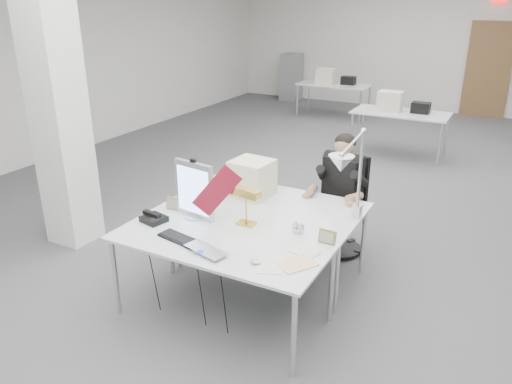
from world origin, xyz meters
TOP-DOWN VIEW (x-y plane):
  - room_shell at (0.04, 0.13)m, footprint 10.04×14.04m
  - desk_main at (0.00, -2.50)m, footprint 1.80×0.90m
  - desk_second at (0.00, -1.60)m, footprint 1.80×0.90m
  - bg_desk_a at (0.20, 3.00)m, footprint 1.60×0.80m
  - bg_desk_b at (-1.80, 5.20)m, footprint 1.60×0.80m
  - filing_cabinet at (-3.50, 6.65)m, footprint 0.45×0.55m
  - office_chair at (0.50, -0.88)m, footprint 0.64×0.64m
  - seated_person at (0.50, -0.93)m, footprint 0.58×0.67m
  - monitor at (-0.44, -2.23)m, footprint 0.42×0.10m
  - pennant at (-0.18, -2.26)m, footprint 0.41×0.19m
  - keyboard at (-0.28, -2.67)m, footprint 0.44×0.22m
  - laptop at (0.00, -2.80)m, footprint 0.43×0.33m
  - mouse at (0.44, -2.72)m, footprint 0.10×0.08m
  - bankers_lamp at (0.04, -2.15)m, footprint 0.35×0.18m
  - desk_phone at (-0.71, -2.49)m, footprint 0.24×0.22m
  - picture_frame_left at (-0.71, -2.18)m, footprint 0.16×0.06m
  - picture_frame_right at (0.79, -2.16)m, footprint 0.15×0.04m
  - desk_clock at (0.51, -2.09)m, footprint 0.11×0.05m
  - paper_stack_a at (0.54, -2.68)m, footprint 0.29×0.33m
  - paper_stack_b at (0.71, -2.58)m, footprint 0.32×0.34m
  - paper_stack_c at (0.69, -2.38)m, footprint 0.24×0.20m
  - beige_monitor at (-0.25, -1.52)m, footprint 0.41×0.39m
  - architect_lamp at (0.85, -1.80)m, footprint 0.40×0.77m

SIDE VIEW (x-z plane):
  - office_chair at x=0.50m, z-range 0.00..1.11m
  - filing_cabinet at x=-3.50m, z-range 0.00..1.20m
  - desk_main at x=0.00m, z-range 0.73..0.75m
  - desk_second at x=0.00m, z-range 0.73..0.75m
  - bg_desk_a at x=0.20m, z-range 0.73..0.75m
  - bg_desk_b at x=-1.80m, z-range 0.73..0.75m
  - paper_stack_a at x=0.54m, z-range 0.76..0.76m
  - paper_stack_c at x=0.69m, z-range 0.76..0.76m
  - paper_stack_b at x=0.71m, z-range 0.76..0.76m
  - keyboard at x=-0.28m, z-range 0.76..0.78m
  - laptop at x=0.00m, z-range 0.76..0.78m
  - mouse at x=0.44m, z-range 0.76..0.79m
  - desk_phone at x=-0.71m, z-range 0.75..0.81m
  - desk_clock at x=0.51m, z-range 0.75..0.86m
  - picture_frame_right at x=0.79m, z-range 0.75..0.87m
  - picture_frame_left at x=-0.71m, z-range 0.75..0.88m
  - seated_person at x=0.50m, z-range 0.45..1.35m
  - beige_monitor at x=-0.25m, z-range 0.75..1.11m
  - bankers_lamp at x=0.04m, z-range 0.75..1.13m
  - monitor at x=-0.44m, z-range 0.75..1.27m
  - pennant at x=-0.18m, z-range 0.83..1.31m
  - architect_lamp at x=0.85m, z-range 0.75..1.70m
  - room_shell at x=0.04m, z-range 0.07..3.31m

